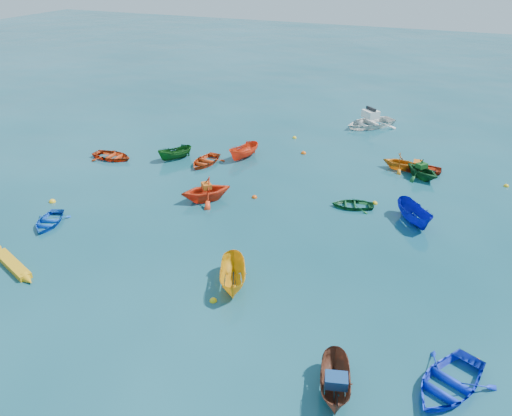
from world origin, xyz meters
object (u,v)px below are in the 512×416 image
at_px(dinghy_blue_sw, 49,224).
at_px(motorboat_white, 369,126).
at_px(kayak_yellow, 13,267).
at_px(dinghy_blue_se, 447,388).

relative_size(dinghy_blue_sw, motorboat_white, 0.58).
distance_m(dinghy_blue_sw, kayak_yellow, 4.05).
relative_size(dinghy_blue_se, motorboat_white, 0.77).
bearing_deg(motorboat_white, dinghy_blue_se, -32.41).
height_order(kayak_yellow, motorboat_white, motorboat_white).
xyz_separation_m(dinghy_blue_sw, dinghy_blue_se, (20.69, -3.45, 0.00)).
xyz_separation_m(dinghy_blue_sw, motorboat_white, (12.58, 23.10, 0.00)).
xyz_separation_m(dinghy_blue_se, motorboat_white, (-8.11, 26.55, 0.00)).
height_order(dinghy_blue_sw, motorboat_white, motorboat_white).
bearing_deg(dinghy_blue_se, motorboat_white, 130.26).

